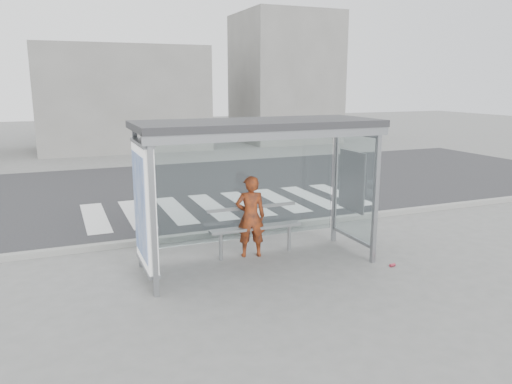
% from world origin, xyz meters
% --- Properties ---
extents(ground, '(80.00, 80.00, 0.00)m').
position_xyz_m(ground, '(0.00, 0.00, 0.00)').
color(ground, slate).
rests_on(ground, ground).
extents(road, '(30.00, 10.00, 0.01)m').
position_xyz_m(road, '(0.00, 7.00, 0.00)').
color(road, '#29292C').
rests_on(road, ground).
extents(curb, '(30.00, 0.18, 0.12)m').
position_xyz_m(curb, '(0.00, 1.95, 0.06)').
color(curb, gray).
rests_on(curb, ground).
extents(crosswalk, '(7.55, 3.00, 0.00)m').
position_xyz_m(crosswalk, '(1.00, 4.50, 0.00)').
color(crosswalk, silver).
rests_on(crosswalk, ground).
extents(bus_shelter, '(4.25, 1.65, 2.62)m').
position_xyz_m(bus_shelter, '(-0.37, 0.06, 1.98)').
color(bus_shelter, gray).
rests_on(bus_shelter, ground).
extents(building_center, '(8.00, 5.00, 5.00)m').
position_xyz_m(building_center, '(0.00, 18.00, 2.50)').
color(building_center, slate).
rests_on(building_center, ground).
extents(building_right, '(5.00, 5.00, 7.00)m').
position_xyz_m(building_right, '(9.00, 18.00, 3.50)').
color(building_right, slate).
rests_on(building_right, ground).
extents(person, '(0.64, 0.49, 1.56)m').
position_xyz_m(person, '(0.04, 0.48, 0.78)').
color(person, '#EF4C16').
rests_on(person, ground).
extents(bench, '(1.82, 0.32, 0.94)m').
position_xyz_m(bench, '(0.15, 0.50, 0.56)').
color(bench, gray).
rests_on(bench, ground).
extents(soda_can, '(0.11, 0.07, 0.06)m').
position_xyz_m(soda_can, '(2.20, -1.03, 0.03)').
color(soda_can, '#C3394C').
rests_on(soda_can, ground).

